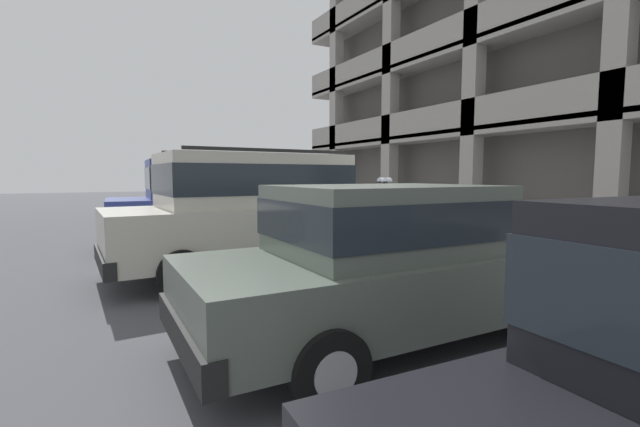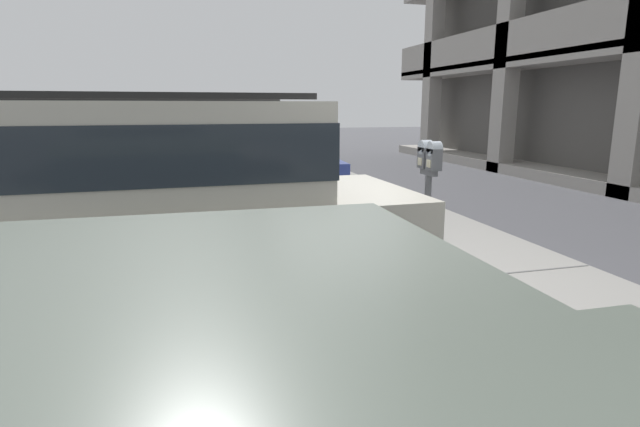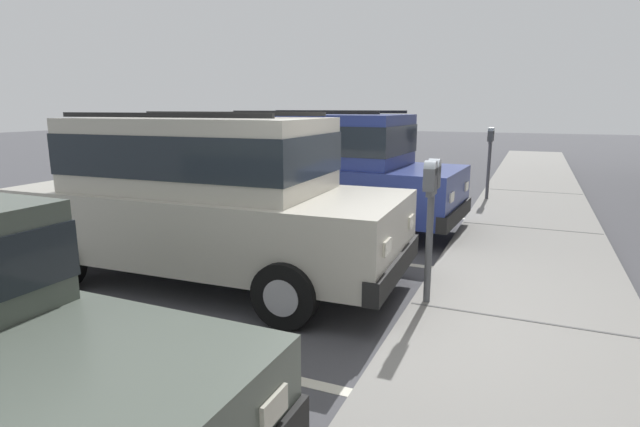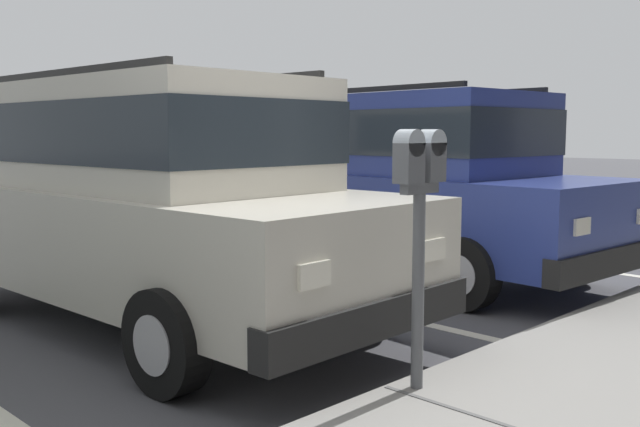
% 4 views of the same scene
% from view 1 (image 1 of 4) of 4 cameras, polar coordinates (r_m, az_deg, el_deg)
% --- Properties ---
extents(ground_plane, '(80.00, 80.00, 0.10)m').
position_cam_1_polar(ground_plane, '(8.38, 7.04, -6.52)').
color(ground_plane, '#4C4C51').
extents(sidewalk, '(40.00, 2.20, 0.12)m').
position_cam_1_polar(sidewalk, '(9.17, 13.67, -4.92)').
color(sidewalk, gray).
rests_on(sidewalk, ground_plane).
extents(parking_stall_lines, '(13.06, 4.80, 0.01)m').
position_cam_1_polar(parking_stall_lines, '(6.30, 5.29, -9.93)').
color(parking_stall_lines, silver).
rests_on(parking_stall_lines, ground_plane).
extents(silver_suv, '(2.13, 4.84, 2.03)m').
position_cam_1_polar(silver_suv, '(7.18, -8.53, 0.70)').
color(silver_suv, beige).
rests_on(silver_suv, ground_plane).
extents(red_sedan, '(2.21, 4.88, 2.03)m').
position_cam_1_polar(red_sedan, '(10.24, -13.60, 1.92)').
color(red_sedan, navy).
rests_on(red_sedan, ground_plane).
extents(dark_hatchback, '(1.88, 4.50, 1.54)m').
position_cam_1_polar(dark_hatchback, '(4.30, 10.50, -5.90)').
color(dark_hatchback, '#5B665B').
rests_on(dark_hatchback, ground_plane).
extents(parking_meter_near, '(0.35, 0.12, 1.47)m').
position_cam_1_polar(parking_meter_near, '(8.52, 8.57, 2.23)').
color(parking_meter_near, '#595B60').
rests_on(parking_meter_near, sidewalk).
extents(parking_meter_far, '(0.35, 0.12, 1.55)m').
position_cam_1_polar(parking_meter_far, '(14.22, -7.39, 3.61)').
color(parking_meter_far, '#47474C').
rests_on(parking_meter_far, sidewalk).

